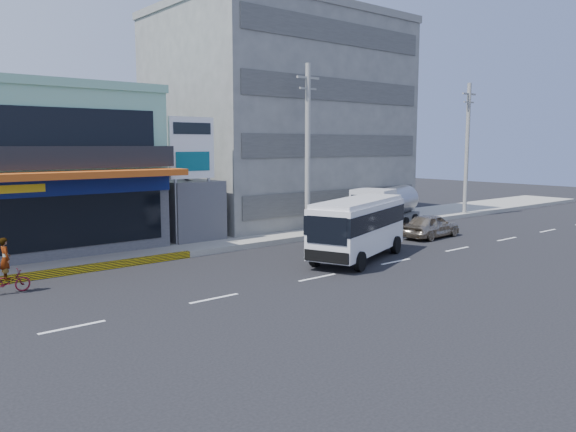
% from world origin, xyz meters
% --- Properties ---
extents(ground, '(120.00, 120.00, 0.00)m').
position_xyz_m(ground, '(0.00, 0.00, 0.00)').
color(ground, black).
rests_on(ground, ground).
extents(sidewalk, '(70.00, 5.00, 0.30)m').
position_xyz_m(sidewalk, '(5.00, 9.50, 0.15)').
color(sidewalk, gray).
rests_on(sidewalk, ground).
extents(shop_building, '(12.40, 11.70, 8.00)m').
position_xyz_m(shop_building, '(-8.00, 13.95, 4.00)').
color(shop_building, '#424347').
rests_on(shop_building, ground).
extents(concrete_building, '(16.00, 12.00, 14.00)m').
position_xyz_m(concrete_building, '(10.00, 15.00, 7.00)').
color(concrete_building, gray).
rests_on(concrete_building, ground).
extents(gap_structure, '(3.00, 6.00, 3.50)m').
position_xyz_m(gap_structure, '(0.00, 12.00, 1.75)').
color(gap_structure, '#424347').
rests_on(gap_structure, ground).
extents(satellite_dish, '(1.50, 1.50, 0.15)m').
position_xyz_m(satellite_dish, '(0.00, 11.00, 3.58)').
color(satellite_dish, slate).
rests_on(satellite_dish, gap_structure).
extents(billboard, '(2.60, 0.18, 6.90)m').
position_xyz_m(billboard, '(-0.50, 9.20, 4.93)').
color(billboard, gray).
rests_on(billboard, ground).
extents(utility_pole_near, '(1.60, 0.30, 10.00)m').
position_xyz_m(utility_pole_near, '(6.00, 7.40, 5.15)').
color(utility_pole_near, '#999993').
rests_on(utility_pole_near, ground).
extents(utility_pole_far, '(1.60, 0.30, 10.00)m').
position_xyz_m(utility_pole_far, '(22.00, 7.40, 5.15)').
color(utility_pole_far, '#999993').
rests_on(utility_pole_far, ground).
extents(minibus, '(7.26, 4.52, 2.90)m').
position_xyz_m(minibus, '(4.00, 1.50, 1.73)').
color(minibus, silver).
rests_on(minibus, ground).
extents(sedan, '(4.31, 1.97, 1.43)m').
position_xyz_m(sedan, '(12.00, 3.15, 0.72)').
color(sedan, tan).
rests_on(sedan, ground).
extents(tanker_truck, '(7.47, 4.45, 2.83)m').
position_xyz_m(tanker_truck, '(11.71, 6.39, 1.52)').
color(tanker_truck, silver).
rests_on(tanker_truck, ground).
extents(motorcycle_rider, '(1.66, 0.64, 2.10)m').
position_xyz_m(motorcycle_rider, '(-10.53, 5.44, 0.69)').
color(motorcycle_rider, maroon).
rests_on(motorcycle_rider, ground).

